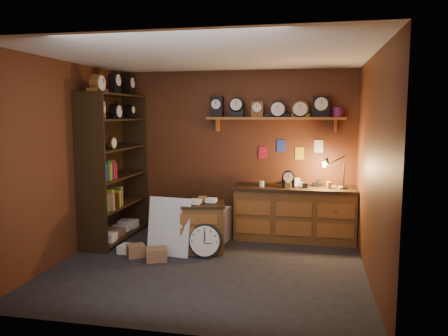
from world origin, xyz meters
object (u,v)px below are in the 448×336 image
shelving_unit (113,161)px  workbench (295,210)px  big_round_clock (205,241)px  low_cabinet (203,225)px

shelving_unit → workbench: 2.99m
workbench → big_round_clock: workbench is taller
low_cabinet → big_round_clock: (0.10, -0.27, -0.15)m
shelving_unit → workbench: (2.84, 0.49, -0.78)m
low_cabinet → big_round_clock: bearing=-84.5°
shelving_unit → low_cabinet: bearing=-13.7°
shelving_unit → big_round_clock: size_ratio=5.36×
shelving_unit → low_cabinet: size_ratio=3.24×
shelving_unit → big_round_clock: bearing=-21.4°
shelving_unit → low_cabinet: 1.83m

